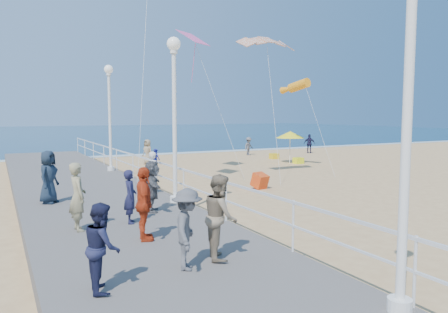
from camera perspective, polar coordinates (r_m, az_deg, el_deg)
name	(u,v)px	position (r m, az deg, el deg)	size (l,w,h in m)	color
ground	(305,199)	(17.21, 10.57, -5.51)	(160.00, 160.00, 0.00)	tan
ocean	(65,133)	(79.02, -20.00, 2.90)	(160.00, 90.00, 0.05)	#0C2E4A
surf_line	(145,155)	(35.49, -10.33, 0.25)	(160.00, 1.20, 0.04)	white
boardwalk	(110,215)	(13.93, -14.69, -7.40)	(5.00, 44.00, 0.40)	slate
railing	(184,176)	(14.46, -5.29, -2.52)	(0.05, 42.00, 0.55)	white
lamp_post_near	(409,87)	(6.67, 22.96, 8.35)	(0.44, 0.44, 5.32)	white
lamp_post_mid	(174,102)	(14.21, -6.51, 7.07)	(0.44, 0.44, 5.32)	white
lamp_post_far	(109,106)	(22.84, -14.73, 6.36)	(0.44, 0.44, 5.32)	white
woman_holding_toddler	(153,172)	(16.22, -9.22, -2.02)	(0.55, 0.36, 1.51)	silver
toddler_held	(156,159)	(16.36, -8.91, -0.31)	(0.36, 0.28, 0.75)	#3139BA
spectator_0	(130,197)	(11.83, -12.14, -5.13)	(0.52, 0.34, 1.42)	#1B1C3C
spectator_1	(220,216)	(8.79, -0.49, -7.82)	(0.83, 0.64, 1.70)	gray
spectator_2	(187,229)	(8.22, -4.80, -9.43)	(0.98, 0.57, 1.52)	#4F4F53
spectator_3	(144,204)	(10.13, -10.41, -6.12)	(0.99, 0.41, 1.69)	#B63516
spectator_4	(48,177)	(15.19, -21.96, -2.50)	(0.84, 0.54, 1.71)	#182535
spectator_5	(152,186)	(13.07, -9.34, -3.84)	(1.41, 0.45, 1.52)	#525357
spectator_6	(78,197)	(11.40, -18.58, -4.99)	(0.62, 0.41, 1.70)	gray
spectator_7	(102,247)	(7.53, -15.64, -11.28)	(0.71, 0.55, 1.46)	#1C1E3D
beach_walker_a	(249,146)	(34.67, 3.25, 1.35)	(0.93, 0.54, 1.45)	#5E5D63
beach_walker_b	(309,144)	(37.20, 11.10, 1.66)	(0.93, 0.39, 1.59)	#1B1B3B
beach_walker_c	(148,152)	(28.88, -9.95, 0.61)	(0.80, 0.52, 1.63)	gray
box_kite	(260,182)	(19.21, 4.70, -3.37)	(0.55, 0.55, 0.60)	red
beach_umbrella	(290,135)	(29.23, 8.63, 2.84)	(1.90, 1.90, 2.14)	white
beach_chair_left	(274,156)	(32.12, 6.56, 0.05)	(0.55, 0.55, 0.40)	yellow
beach_chair_right	(298,161)	(29.29, 9.68, -0.53)	(0.55, 0.55, 0.40)	#E9F519
kite_parafoil	(267,40)	(22.23, 5.64, 14.93)	(3.05, 0.90, 0.30)	#C34C17
kite_windsock	(299,85)	(26.63, 9.78, 9.13)	(0.56, 0.56, 2.28)	orange
kite_diamond_pink	(193,38)	(24.03, -4.04, 15.19)	(1.47, 1.47, 0.02)	#E3539F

